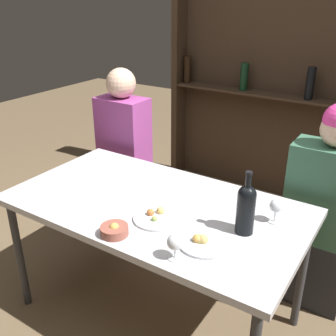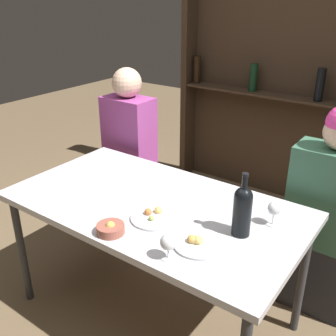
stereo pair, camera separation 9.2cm
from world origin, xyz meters
name	(u,v)px [view 1 (the left image)]	position (x,y,z in m)	size (l,w,h in m)	color
ground_plane	(156,312)	(0.00, 0.00, 0.00)	(10.00, 10.00, 0.00)	brown
dining_table	(155,212)	(0.00, 0.00, 0.69)	(1.55, 0.84, 0.75)	silver
wine_rack_wall	(279,72)	(0.00, 1.83, 1.14)	(1.94, 0.21, 2.26)	#38281C
wine_bottle	(246,207)	(0.50, 0.00, 0.88)	(0.08, 0.08, 0.30)	black
wine_glass_0	(276,207)	(0.58, 0.16, 0.83)	(0.06, 0.06, 0.12)	silver
wine_glass_1	(175,243)	(0.34, -0.34, 0.83)	(0.07, 0.07, 0.12)	silver
food_plate_0	(204,242)	(0.39, -0.18, 0.76)	(0.23, 0.23, 0.05)	silver
food_plate_1	(157,217)	(0.10, -0.12, 0.76)	(0.23, 0.23, 0.04)	silver
snack_bowl	(114,230)	(0.01, -0.34, 0.77)	(0.13, 0.13, 0.06)	#995142
seated_person_left	(125,159)	(-0.70, 0.62, 0.61)	(0.36, 0.22, 1.28)	#26262B
seated_person_right	(322,216)	(0.72, 0.62, 0.59)	(0.41, 0.22, 1.25)	#26262B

